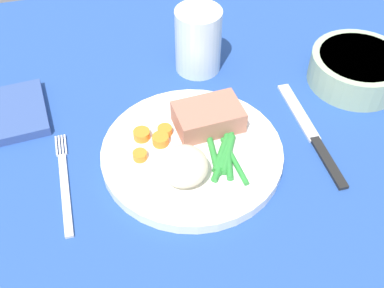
# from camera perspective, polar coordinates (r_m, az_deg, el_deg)

# --- Properties ---
(dining_table) EXTENTS (1.20, 0.90, 0.02)m
(dining_table) POSITION_cam_1_polar(r_m,az_deg,el_deg) (0.64, -3.56, -1.88)
(dining_table) COLOR #234793
(dining_table) RESTS_ON ground
(dinner_plate) EXTENTS (0.24, 0.24, 0.02)m
(dinner_plate) POSITION_cam_1_polar(r_m,az_deg,el_deg) (0.62, -0.00, -1.12)
(dinner_plate) COLOR white
(dinner_plate) RESTS_ON dining_table
(meat_portion) EXTENTS (0.09, 0.07, 0.03)m
(meat_portion) POSITION_cam_1_polar(r_m,az_deg,el_deg) (0.64, 1.97, 3.29)
(meat_portion) COLOR #A86B56
(meat_portion) RESTS_ON dinner_plate
(mashed_potatoes) EXTENTS (0.06, 0.06, 0.04)m
(mashed_potatoes) POSITION_cam_1_polar(r_m,az_deg,el_deg) (0.57, -1.02, -2.68)
(mashed_potatoes) COLOR beige
(mashed_potatoes) RESTS_ON dinner_plate
(carrot_slices) EXTENTS (0.06, 0.06, 0.01)m
(carrot_slices) POSITION_cam_1_polar(r_m,az_deg,el_deg) (0.62, -4.71, 0.63)
(carrot_slices) COLOR orange
(carrot_slices) RESTS_ON dinner_plate
(green_beans) EXTENTS (0.05, 0.10, 0.01)m
(green_beans) POSITION_cam_1_polar(r_m,az_deg,el_deg) (0.61, 3.92, -1.30)
(green_beans) COLOR #2D8C38
(green_beans) RESTS_ON dinner_plate
(fork) EXTENTS (0.01, 0.17, 0.00)m
(fork) POSITION_cam_1_polar(r_m,az_deg,el_deg) (0.62, -15.13, -4.50)
(fork) COLOR silver
(fork) RESTS_ON dining_table
(knife) EXTENTS (0.02, 0.20, 0.01)m
(knife) POSITION_cam_1_polar(r_m,az_deg,el_deg) (0.68, 14.25, 1.10)
(knife) COLOR black
(knife) RESTS_ON dining_table
(water_glass) EXTENTS (0.07, 0.07, 0.10)m
(water_glass) POSITION_cam_1_polar(r_m,az_deg,el_deg) (0.74, 0.74, 11.90)
(water_glass) COLOR silver
(water_glass) RESTS_ON dining_table
(salad_bowl) EXTENTS (0.14, 0.14, 0.05)m
(salad_bowl) POSITION_cam_1_polar(r_m,az_deg,el_deg) (0.77, 19.32, 8.71)
(salad_bowl) COLOR #99B28C
(salad_bowl) RESTS_ON dining_table
(napkin) EXTENTS (0.12, 0.12, 0.01)m
(napkin) POSITION_cam_1_polar(r_m,az_deg,el_deg) (0.73, -21.68, 3.32)
(napkin) COLOR #334C8C
(napkin) RESTS_ON dining_table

